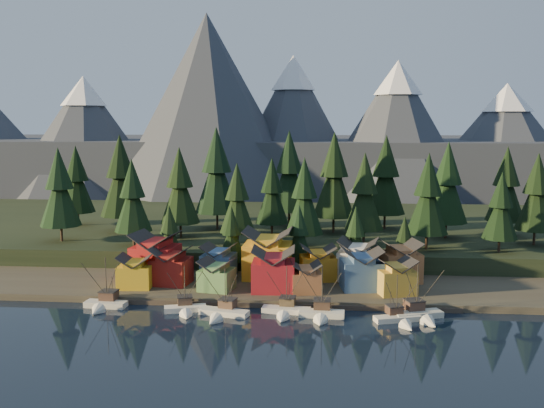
# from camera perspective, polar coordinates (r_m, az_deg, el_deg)

# --- Properties ---
(ground) EXTENTS (500.00, 500.00, 0.00)m
(ground) POSITION_cam_1_polar(r_m,az_deg,el_deg) (116.21, -0.88, -11.94)
(ground) COLOR black
(ground) RESTS_ON ground
(shore_strip) EXTENTS (400.00, 50.00, 1.50)m
(shore_strip) POSITION_cam_1_polar(r_m,az_deg,el_deg) (154.12, 0.66, -6.68)
(shore_strip) COLOR #383229
(shore_strip) RESTS_ON ground
(hillside) EXTENTS (420.00, 100.00, 6.00)m
(hillside) POSITION_cam_1_polar(r_m,az_deg,el_deg) (202.40, 1.75, -2.55)
(hillside) COLOR black
(hillside) RESTS_ON ground
(dock) EXTENTS (80.00, 4.00, 1.00)m
(dock) POSITION_cam_1_polar(r_m,az_deg,el_deg) (131.64, -0.13, -9.33)
(dock) COLOR #4F4238
(dock) RESTS_ON ground
(mountain_ridge) EXTENTS (560.00, 190.00, 90.00)m
(mountain_ridge) POSITION_cam_1_polar(r_m,az_deg,el_deg) (323.06, 2.29, 5.41)
(mountain_ridge) COLOR #454B58
(mountain_ridge) RESTS_ON ground
(boat_0) EXTENTS (9.25, 9.95, 11.88)m
(boat_0) POSITION_cam_1_polar(r_m,az_deg,el_deg) (134.04, -15.58, -8.46)
(boat_0) COLOR beige
(boat_0) RESTS_ON ground
(boat_1) EXTENTS (9.31, 9.77, 10.52)m
(boat_1) POSITION_cam_1_polar(r_m,az_deg,el_deg) (127.93, -8.16, -9.21)
(boat_1) COLOR silver
(boat_1) RESTS_ON ground
(boat_2) EXTENTS (10.79, 11.35, 11.09)m
(boat_2) POSITION_cam_1_polar(r_m,az_deg,el_deg) (124.38, -4.74, -9.65)
(boat_2) COLOR silver
(boat_2) RESTS_ON ground
(boat_3) EXTENTS (10.46, 11.24, 10.84)m
(boat_3) POSITION_cam_1_polar(r_m,az_deg,el_deg) (125.49, 1.27, -9.49)
(boat_3) COLOR silver
(boat_3) RESTS_ON ground
(boat_4) EXTENTS (9.51, 10.29, 11.67)m
(boat_4) POSITION_cam_1_polar(r_m,az_deg,el_deg) (123.47, 4.67, -9.65)
(boat_4) COLOR silver
(boat_4) RESTS_ON ground
(boat_5) EXTENTS (9.92, 10.33, 10.22)m
(boat_5) POSITION_cam_1_polar(r_m,az_deg,el_deg) (123.12, 11.95, -10.06)
(boat_5) COLOR beige
(boat_5) RESTS_ON ground
(boat_6) EXTENTS (10.66, 11.19, 12.04)m
(boat_6) POSITION_cam_1_polar(r_m,az_deg,el_deg) (125.93, 13.84, -9.50)
(boat_6) COLOR beige
(boat_6) RESTS_ON ground
(house_front_0) EXTENTS (7.97, 7.58, 7.49)m
(house_front_0) POSITION_cam_1_polar(r_m,az_deg,el_deg) (142.70, -12.74, -6.11)
(house_front_0) COLOR gold
(house_front_0) RESTS_ON shore_strip
(house_front_1) EXTENTS (9.49, 9.21, 8.69)m
(house_front_1) POSITION_cam_1_polar(r_m,az_deg,el_deg) (143.92, -9.47, -5.65)
(house_front_1) COLOR maroon
(house_front_1) RESTS_ON shore_strip
(house_front_2) EXTENTS (8.36, 8.40, 6.98)m
(house_front_2) POSITION_cam_1_polar(r_m,az_deg,el_deg) (137.77, -5.24, -6.57)
(house_front_2) COLOR #558648
(house_front_2) RESTS_ON shore_strip
(house_front_3) EXTENTS (9.78, 9.35, 9.63)m
(house_front_3) POSITION_cam_1_polar(r_m,az_deg,el_deg) (136.43, 0.14, -6.07)
(house_front_3) COLOR maroon
(house_front_3) RESTS_ON shore_strip
(house_front_4) EXTENTS (7.55, 7.98, 6.67)m
(house_front_4) POSITION_cam_1_polar(r_m,az_deg,el_deg) (135.94, 3.20, -6.81)
(house_front_4) COLOR #A36339
(house_front_4) RESTS_ON shore_strip
(house_front_5) EXTENTS (9.96, 9.28, 9.33)m
(house_front_5) POSITION_cam_1_polar(r_m,az_deg,el_deg) (139.07, 8.42, -5.96)
(house_front_5) COLOR #34527C
(house_front_5) RESTS_ON shore_strip
(house_front_6) EXTENTS (9.48, 9.17, 7.83)m
(house_front_6) POSITION_cam_1_polar(r_m,az_deg,el_deg) (137.02, 11.56, -6.58)
(house_front_6) COLOR gold
(house_front_6) RESTS_ON shore_strip
(house_back_0) EXTENTS (11.51, 11.16, 11.12)m
(house_back_0) POSITION_cam_1_polar(r_m,az_deg,el_deg) (149.68, -10.91, -4.67)
(house_back_0) COLOR maroon
(house_back_0) RESTS_ON shore_strip
(house_back_1) EXTENTS (8.41, 8.49, 8.38)m
(house_back_1) POSITION_cam_1_polar(r_m,az_deg,el_deg) (146.96, -5.06, -5.36)
(house_back_1) COLOR #3C5E8E
(house_back_1) RESTS_ON shore_strip
(house_back_2) EXTENTS (11.59, 10.70, 11.97)m
(house_back_2) POSITION_cam_1_polar(r_m,az_deg,el_deg) (147.01, -0.42, -4.57)
(house_back_2) COLOR gold
(house_back_2) RESTS_ON shore_strip
(house_back_3) EXTENTS (9.26, 8.52, 8.30)m
(house_back_3) POSITION_cam_1_polar(r_m,az_deg,el_deg) (146.21, 4.36, -5.44)
(house_back_3) COLOR orange
(house_back_3) RESTS_ON shore_strip
(house_back_4) EXTENTS (10.54, 10.25, 9.89)m
(house_back_4) POSITION_cam_1_polar(r_m,az_deg,el_deg) (146.99, 8.09, -5.09)
(house_back_4) COLOR silver
(house_back_4) RESTS_ON shore_strip
(house_back_5) EXTENTS (10.26, 10.34, 9.62)m
(house_back_5) POSITION_cam_1_polar(r_m,az_deg,el_deg) (147.52, 12.00, -5.19)
(house_back_5) COLOR #9B5F37
(house_back_5) RESTS_ON shore_strip
(tree_hill_0) EXTENTS (11.28, 11.28, 26.29)m
(tree_hill_0) POSITION_cam_1_polar(r_m,az_deg,el_deg) (177.77, -19.37, 1.24)
(tree_hill_0) COLOR #332319
(tree_hill_0) RESTS_ON hillside
(tree_hill_1) EXTENTS (12.68, 12.68, 29.54)m
(tree_hill_1) POSITION_cam_1_polar(r_m,az_deg,el_deg) (187.94, -14.04, 2.32)
(tree_hill_1) COLOR #332319
(tree_hill_1) RESTS_ON hillside
(tree_hill_2) EXTENTS (10.06, 10.06, 23.43)m
(tree_hill_2) POSITION_cam_1_polar(r_m,az_deg,el_deg) (166.27, -12.99, 0.52)
(tree_hill_2) COLOR #332319
(tree_hill_2) RESTS_ON hillside
(tree_hill_3) EXTENTS (11.24, 11.24, 26.18)m
(tree_hill_3) POSITION_cam_1_polar(r_m,az_deg,el_deg) (174.84, -8.67, 1.47)
(tree_hill_3) COLOR #332319
(tree_hill_3) RESTS_ON hillside
(tree_hill_4) EXTENTS (13.64, 13.64, 31.77)m
(tree_hill_4) POSITION_cam_1_polar(r_m,az_deg,el_deg) (187.49, -5.23, 2.88)
(tree_hill_4) COLOR #332319
(tree_hill_4) RESTS_ON hillside
(tree_hill_5) EXTENTS (9.64, 9.64, 22.45)m
(tree_hill_5) POSITION_cam_1_polar(r_m,az_deg,el_deg) (161.89, -3.29, 0.32)
(tree_hill_5) COLOR #332319
(tree_hill_5) RESTS_ON hillside
(tree_hill_6) EXTENTS (9.85, 9.85, 22.95)m
(tree_hill_6) POSITION_cam_1_polar(r_m,az_deg,el_deg) (175.71, -0.00, 1.01)
(tree_hill_6) COLOR #332319
(tree_hill_6) RESTS_ON hillside
(tree_hill_7) EXTENTS (10.36, 10.36, 24.12)m
(tree_hill_7) POSITION_cam_1_polar(r_m,az_deg,el_deg) (158.18, 3.06, 0.48)
(tree_hill_7) COLOR #332319
(tree_hill_7) RESTS_ON hillside
(tree_hill_8) EXTENTS (13.02, 13.02, 30.32)m
(tree_hill_8) POSITION_cam_1_polar(r_m,az_deg,el_deg) (181.60, 5.86, 2.47)
(tree_hill_8) COLOR #332319
(tree_hill_8) RESTS_ON hillside
(tree_hill_9) EXTENTS (10.77, 10.77, 25.09)m
(tree_hill_9) POSITION_cam_1_polar(r_m,az_deg,el_deg) (165.31, 8.70, 0.90)
(tree_hill_9) COLOR #332319
(tree_hill_9) RESTS_ON hillside
(tree_hill_10) EXTENTS (12.56, 12.56, 29.26)m
(tree_hill_10) POSITION_cam_1_polar(r_m,az_deg,el_deg) (190.51, 10.65, 2.45)
(tree_hill_10) COLOR #332319
(tree_hill_10) RESTS_ON hillside
(tree_hill_11) EXTENTS (10.87, 10.87, 25.32)m
(tree_hill_11) POSITION_cam_1_polar(r_m,az_deg,el_deg) (162.19, 14.46, 0.66)
(tree_hill_11) COLOR #332319
(tree_hill_11) RESTS_ON hillside
(tree_hill_12) EXTENTS (11.91, 11.91, 27.74)m
(tree_hill_12) POSITION_cam_1_polar(r_m,az_deg,el_deg) (179.12, 16.18, 1.67)
(tree_hill_12) COLOR #332319
(tree_hill_12) RESTS_ON hillside
(tree_hill_13) EXTENTS (8.92, 8.92, 20.78)m
(tree_hill_13) POSITION_cam_1_polar(r_m,az_deg,el_deg) (164.50, 20.74, -0.37)
(tree_hill_13) COLOR #332319
(tree_hill_13) RESTS_ON hillside
(tree_hill_14) EXTENTS (11.25, 11.25, 26.21)m
(tree_hill_14) POSITION_cam_1_polar(r_m,az_deg,el_deg) (189.26, 21.17, 1.51)
(tree_hill_14) COLOR #332319
(tree_hill_14) RESTS_ON hillside
(tree_hill_15) EXTENTS (13.12, 13.12, 30.56)m
(tree_hill_15) POSITION_cam_1_polar(r_m,az_deg,el_deg) (191.87, 1.63, 2.82)
(tree_hill_15) COLOR #332319
(tree_hill_15) RESTS_ON hillside
(tree_hill_16) EXTENTS (11.05, 11.05, 25.74)m
(tree_hill_16) POSITION_cam_1_polar(r_m,az_deg,el_deg) (203.88, -17.90, 2.00)
(tree_hill_16) COLOR #332319
(tree_hill_16) RESTS_ON hillside
(tree_hill_17) EXTENTS (10.76, 10.76, 25.07)m
(tree_hill_17) POSITION_cam_1_polar(r_m,az_deg,el_deg) (177.24, 23.65, 0.79)
(tree_hill_17) COLOR #332319
(tree_hill_17) RESTS_ON hillside
(tree_shore_0) EXTENTS (7.24, 7.24, 16.87)m
(tree_shore_0) POSITION_cam_1_polar(r_m,az_deg,el_deg) (156.55, -9.62, -2.83)
(tree_shore_0) COLOR #332319
(tree_shore_0) RESTS_ON shore_strip
(tree_shore_1) EXTENTS (7.18, 7.18, 16.72)m
(tree_shore_1) POSITION_cam_1_polar(r_m,az_deg,el_deg) (153.32, -3.81, -2.99)
(tree_shore_1) COLOR #332319
(tree_shore_1) RESTS_ON shore_strip
(tree_shore_2) EXTENTS (7.43, 7.43, 17.31)m
(tree_shore_2) POSITION_cam_1_polar(r_m,az_deg,el_deg) (151.60, 2.56, -2.98)
(tree_shore_2) COLOR #332319
(tree_shore_2) RESTS_ON shore_strip
(tree_shore_3) EXTENTS (7.34, 7.34, 17.10)m
(tree_shore_3) POSITION_cam_1_polar(r_m,az_deg,el_deg) (151.68, 7.85, -3.09)
(tree_shore_3) COLOR #332319
(tree_shore_3) RESTS_ON shore_strip
(tree_shore_4) EXTENTS (6.34, 6.34, 14.77)m
(tree_shore_4) POSITION_cam_1_polar(r_m,az_deg,el_deg) (153.00, 12.35, -3.59)
(tree_shore_4) COLOR #332319
(tree_shore_4) RESTS_ON shore_strip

